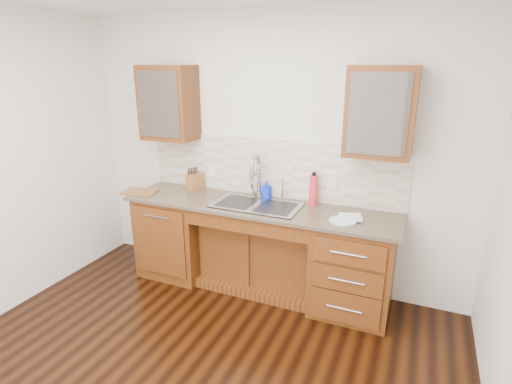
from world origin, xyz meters
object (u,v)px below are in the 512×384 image
at_px(water_bottle, 313,190).
at_px(soap_bottle, 266,189).
at_px(plate, 343,221).
at_px(knife_block, 195,182).
at_px(cutting_board, 140,192).

bearing_deg(water_bottle, soap_bottle, 177.29).
bearing_deg(plate, knife_block, 170.16).
distance_m(knife_block, cutting_board, 0.59).
bearing_deg(knife_block, soap_bottle, 19.60).
distance_m(soap_bottle, plate, 0.92).
bearing_deg(cutting_board, soap_bottle, 15.77).
bearing_deg(cutting_board, knife_block, 31.38).
height_order(plate, cutting_board, cutting_board).
bearing_deg(soap_bottle, water_bottle, 2.06).
bearing_deg(plate, water_bottle, 137.42).
bearing_deg(plate, soap_bottle, 157.59).
relative_size(soap_bottle, cutting_board, 0.50).
bearing_deg(cutting_board, plate, 0.49).
height_order(knife_block, cutting_board, knife_block).
xyz_separation_m(water_bottle, cutting_board, (-1.79, -0.34, -0.14)).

